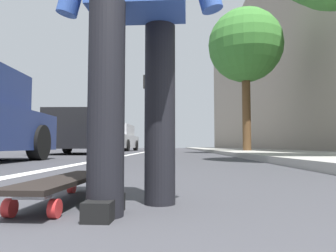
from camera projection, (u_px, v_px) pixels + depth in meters
name	position (u px, v px, depth m)	size (l,w,h in m)	color
ground_plane	(166.00, 154.00, 10.34)	(80.00, 80.00, 0.00)	#38383D
lane_stripe_white	(154.00, 150.00, 20.34)	(52.00, 0.16, 0.01)	silver
sidewalk_curb	(228.00, 150.00, 18.24)	(52.00, 3.20, 0.11)	#9E9B93
building_facade	(256.00, 72.00, 22.52)	(40.00, 1.20, 11.21)	gray
skateboard	(65.00, 182.00, 1.44)	(0.85, 0.24, 0.11)	red
parked_car_mid	(78.00, 133.00, 11.00)	(4.21, 1.95, 1.49)	black
parked_car_far	(117.00, 139.00, 17.72)	(4.56, 1.98, 1.47)	#B7B7BC
traffic_light	(146.00, 99.00, 18.81)	(0.33, 0.28, 4.55)	#2D2D2D
street_tree_mid	(245.00, 46.00, 11.80)	(2.78, 2.78, 5.47)	brown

